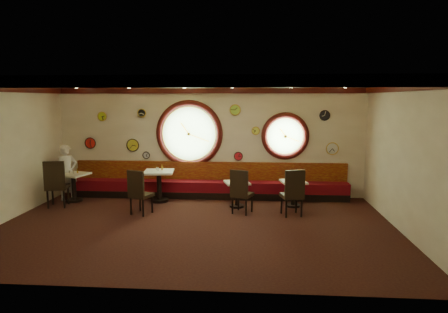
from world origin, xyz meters
TOP-DOWN VIEW (x-y plane):
  - floor at (0.00, 0.00)m, footprint 9.00×6.00m
  - ceiling at (0.00, 0.00)m, footprint 9.00×6.00m
  - wall_back at (0.00, 3.00)m, footprint 9.00×0.02m
  - wall_front at (0.00, -3.00)m, footprint 9.00×0.02m
  - wall_right at (4.50, 0.00)m, footprint 0.02×6.00m
  - molding_back at (0.00, 2.95)m, footprint 9.00×0.10m
  - molding_front at (0.00, -2.95)m, footprint 9.00×0.10m
  - molding_right at (4.45, 0.00)m, footprint 0.10×6.00m
  - banquette_base at (0.00, 2.72)m, footprint 8.00×0.55m
  - banquette_seat at (0.00, 2.72)m, footprint 8.00×0.55m
  - banquette_back at (0.00, 2.94)m, footprint 8.00×0.10m
  - porthole_left_glass at (-0.60, 3.00)m, footprint 1.66×0.02m
  - porthole_left_frame at (-0.60, 2.98)m, footprint 1.98×0.18m
  - porthole_left_ring at (-0.60, 2.95)m, footprint 1.61×0.03m
  - porthole_right_glass at (2.20, 3.00)m, footprint 1.10×0.02m
  - porthole_right_frame at (2.20, 2.98)m, footprint 1.38×0.18m
  - porthole_right_ring at (2.20, 2.95)m, footprint 1.09×0.03m
  - wall_clock_0 at (-3.60, 2.96)m, footprint 0.32×0.03m
  - wall_clock_1 at (0.85, 2.96)m, footprint 0.24×0.03m
  - wall_clock_2 at (-2.00, 2.96)m, footprint 0.24×0.03m
  - wall_clock_3 at (-1.90, 2.96)m, footprint 0.20×0.03m
  - wall_clock_4 at (3.30, 2.96)m, footprint 0.28×0.03m
  - wall_clock_5 at (1.35, 2.96)m, footprint 0.22×0.03m
  - wall_clock_6 at (3.55, 2.96)m, footprint 0.34×0.03m
  - wall_clock_7 at (-2.30, 2.96)m, footprint 0.36×0.03m
  - wall_clock_8 at (-3.20, 2.96)m, footprint 0.26×0.03m
  - wall_clock_9 at (0.75, 2.96)m, footprint 0.30×0.03m
  - table_a at (-3.74, 2.02)m, footprint 0.87×0.87m
  - table_b at (-1.34, 2.18)m, footprint 0.88×0.88m
  - table_c at (0.87, 1.76)m, footprint 0.77×0.77m
  - table_d at (2.36, 1.93)m, footprint 0.74×0.74m
  - chair_a at (-3.91, 1.35)m, footprint 0.62×0.62m
  - chair_b at (-1.54, 0.85)m, footprint 0.61×0.61m
  - chair_c at (0.98, 1.12)m, footprint 0.62×0.62m
  - chair_d at (2.27, 0.99)m, footprint 0.59×0.59m
  - condiment_a_salt at (-3.88, 2.08)m, footprint 0.03×0.03m
  - condiment_b_salt at (-1.43, 2.30)m, footprint 0.03×0.03m
  - condiment_c_salt at (0.83, 1.82)m, footprint 0.03×0.03m
  - condiment_d_salt at (2.29, 2.01)m, footprint 0.03×0.03m
  - condiment_a_pepper at (-3.72, 1.98)m, footprint 0.04×0.04m
  - condiment_b_pepper at (-1.36, 2.17)m, footprint 0.04×0.04m
  - condiment_c_pepper at (0.86, 1.72)m, footprint 0.03×0.03m
  - condiment_d_pepper at (2.40, 1.85)m, footprint 0.04×0.04m
  - condiment_a_bottle at (-3.64, 2.09)m, footprint 0.04×0.04m
  - condiment_b_bottle at (-1.28, 2.30)m, footprint 0.05×0.05m
  - condiment_c_bottle at (0.97, 1.83)m, footprint 0.05×0.05m
  - condiment_d_bottle at (2.46, 2.03)m, footprint 0.05×0.05m
  - waiter at (-4.00, 2.19)m, footprint 0.67×0.68m

SIDE VIEW (x-z plane):
  - floor at x=0.00m, z-range 0.00..0.00m
  - banquette_base at x=0.00m, z-range 0.00..0.20m
  - banquette_seat at x=0.00m, z-range 0.20..0.50m
  - table_c at x=0.87m, z-range 0.09..0.78m
  - table_d at x=2.36m, z-range 0.09..0.79m
  - table_a at x=-3.74m, z-range 0.10..0.90m
  - table_b at x=-1.34m, z-range 0.11..0.99m
  - chair_c at x=0.98m, z-range 0.30..0.99m
  - chair_b at x=-1.54m, z-range 0.30..1.00m
  - chair_d at x=2.27m, z-range 0.31..1.04m
  - chair_a at x=-3.91m, z-range 0.33..1.11m
  - condiment_c_salt at x=0.83m, z-range 0.69..0.78m
  - condiment_c_pepper at x=0.86m, z-range 0.69..0.78m
  - condiment_d_salt at x=2.29m, z-range 0.70..0.79m
  - banquette_back at x=0.00m, z-range 0.48..1.02m
  - condiment_d_pepper at x=2.40m, z-range 0.70..0.81m
  - condiment_c_bottle at x=0.97m, z-range 0.69..0.83m
  - condiment_d_bottle at x=2.46m, z-range 0.70..0.87m
  - waiter at x=-4.00m, z-range 0.00..1.58m
  - condiment_a_salt at x=-3.88m, z-range 0.80..0.89m
  - condiment_a_pepper at x=-3.72m, z-range 0.80..0.90m
  - condiment_a_bottle at x=-3.64m, z-range 0.80..0.93m
  - condiment_b_salt at x=-1.43m, z-range 0.88..0.96m
  - condiment_b_pepper at x=-1.36m, z-range 0.88..0.98m
  - condiment_b_bottle at x=-1.28m, z-range 0.88..1.03m
  - wall_clock_1 at x=0.85m, z-range 1.08..1.32m
  - wall_clock_3 at x=-1.90m, z-range 1.10..1.30m
  - wall_clock_6 at x=3.55m, z-range 1.28..1.62m
  - wall_clock_7 at x=-2.30m, z-range 1.32..1.68m
  - wall_clock_0 at x=-3.60m, z-range 1.39..1.71m
  - wall_back at x=0.00m, z-range 0.00..3.20m
  - wall_front at x=0.00m, z-range 0.00..3.20m
  - wall_right at x=4.50m, z-range 0.00..3.20m
  - porthole_right_ring at x=2.20m, z-range 1.26..2.34m
  - porthole_right_glass at x=2.20m, z-range 1.25..2.35m
  - porthole_right_frame at x=2.20m, z-range 1.11..2.49m
  - porthole_left_glass at x=-0.60m, z-range 1.02..2.68m
  - porthole_left_frame at x=-0.60m, z-range 0.86..2.84m
  - porthole_left_ring at x=-0.60m, z-range 1.04..2.66m
  - wall_clock_5 at x=1.35m, z-range 1.84..2.06m
  - wall_clock_8 at x=-3.20m, z-range 2.22..2.48m
  - wall_clock_4 at x=3.30m, z-range 2.26..2.54m
  - wall_clock_2 at x=-2.00m, z-range 2.33..2.57m
  - wall_clock_9 at x=0.75m, z-range 2.40..2.70m
  - molding_back at x=0.00m, z-range 3.02..3.20m
  - molding_front at x=0.00m, z-range 3.02..3.20m
  - molding_right at x=4.45m, z-range 3.02..3.20m
  - ceiling at x=0.00m, z-range 3.19..3.21m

